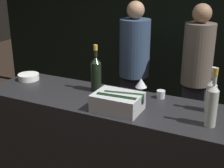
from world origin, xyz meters
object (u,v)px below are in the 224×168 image
at_px(champagne_bottle, 96,73).
at_px(person_blond_tee, 197,69).
at_px(bowl_white, 29,77).
at_px(person_in_hoodie, 134,62).
at_px(wine_glass, 141,84).
at_px(white_wine_bottle, 211,94).
at_px(rose_wine_bottle, 212,103).
at_px(candle_votive, 161,94).
at_px(ice_bin_with_bottles, 118,101).

bearing_deg(champagne_bottle, person_blond_tee, 69.82).
distance_m(bowl_white, person_in_hoodie, 1.49).
xyz_separation_m(wine_glass, champagne_bottle, (-0.36, -0.06, 0.05)).
relative_size(white_wine_bottle, rose_wine_bottle, 0.84).
relative_size(bowl_white, champagne_bottle, 0.49).
bearing_deg(rose_wine_bottle, bowl_white, 173.09).
height_order(rose_wine_bottle, person_blond_tee, person_blond_tee).
distance_m(champagne_bottle, person_blond_tee, 1.54).
xyz_separation_m(wine_glass, candle_votive, (0.15, 0.02, -0.07)).
height_order(white_wine_bottle, champagne_bottle, champagne_bottle).
relative_size(ice_bin_with_bottles, rose_wine_bottle, 0.89).
bearing_deg(rose_wine_bottle, wine_glass, 153.80).
xyz_separation_m(bowl_white, rose_wine_bottle, (1.59, -0.19, 0.12)).
relative_size(wine_glass, rose_wine_bottle, 0.37).
bearing_deg(person_blond_tee, ice_bin_with_bottles, 138.84).
bearing_deg(white_wine_bottle, person_in_hoodie, 128.86).
bearing_deg(champagne_bottle, rose_wine_bottle, -13.37).
relative_size(champagne_bottle, rose_wine_bottle, 1.00).
xyz_separation_m(ice_bin_with_bottles, white_wine_bottle, (0.57, 0.27, 0.06)).
bearing_deg(bowl_white, white_wine_bottle, 0.97).
height_order(ice_bin_with_bottles, champagne_bottle, champagne_bottle).
xyz_separation_m(bowl_white, wine_glass, (1.03, 0.09, 0.07)).
bearing_deg(champagne_bottle, bowl_white, -177.73).
relative_size(candle_votive, champagne_bottle, 0.17).
xyz_separation_m(white_wine_bottle, person_in_hoodie, (-1.12, 1.39, -0.28)).
height_order(bowl_white, candle_votive, candle_votive).
bearing_deg(person_in_hoodie, white_wine_bottle, 175.13).
height_order(wine_glass, champagne_bottle, champagne_bottle).
xyz_separation_m(candle_votive, person_blond_tee, (0.01, 1.34, -0.17)).
distance_m(rose_wine_bottle, person_in_hoodie, 2.00).
xyz_separation_m(ice_bin_with_bottles, bowl_white, (-0.99, 0.24, -0.04)).
distance_m(candle_votive, person_blond_tee, 1.35).
height_order(candle_votive, person_in_hoodie, person_in_hoodie).
xyz_separation_m(rose_wine_bottle, person_in_hoodie, (-1.16, 1.61, -0.30)).
distance_m(ice_bin_with_bottles, candle_votive, 0.40).
bearing_deg(champagne_bottle, white_wine_bottle, -0.01).
distance_m(ice_bin_with_bottles, white_wine_bottle, 0.63).
relative_size(ice_bin_with_bottles, champagne_bottle, 0.89).
bearing_deg(wine_glass, person_in_hoodie, 113.99).
bearing_deg(bowl_white, person_blond_tee, 50.50).
xyz_separation_m(bowl_white, white_wine_bottle, (1.55, 0.03, 0.10)).
distance_m(ice_bin_with_bottles, wine_glass, 0.33).
relative_size(wine_glass, champagne_bottle, 0.37).
bearing_deg(bowl_white, rose_wine_bottle, -6.91).
bearing_deg(white_wine_bottle, person_blond_tee, 104.46).
xyz_separation_m(candle_votive, white_wine_bottle, (0.37, -0.08, 0.10)).
relative_size(candle_votive, person_blond_tee, 0.04).
bearing_deg(wine_glass, ice_bin_with_bottles, -97.42).
distance_m(wine_glass, champagne_bottle, 0.37).
height_order(champagne_bottle, rose_wine_bottle, same).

